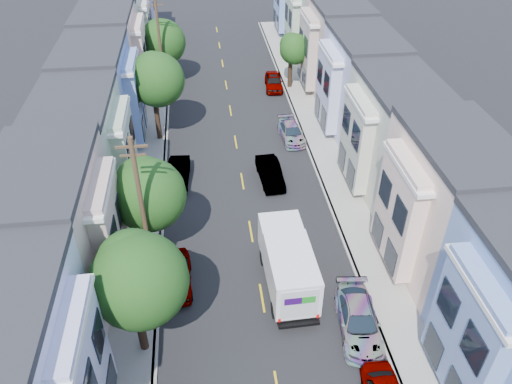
{
  "coord_description": "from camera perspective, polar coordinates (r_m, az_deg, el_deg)",
  "views": [
    {
      "loc": [
        -2.7,
        -19.66,
        22.36
      ],
      "look_at": [
        0.54,
        7.51,
        2.2
      ],
      "focal_mm": 35.0,
      "sensor_mm": 36.0,
      "label": 1
    }
  ],
  "objects": [
    {
      "name": "curb_right",
      "position": [
        42.12,
        6.27,
        4.21
      ],
      "size": [
        0.3,
        70.0,
        0.15
      ],
      "primitive_type": "cube",
      "color": "gray",
      "rests_on": "ground"
    },
    {
      "name": "fedex_truck",
      "position": [
        29.38,
        3.65,
        -8.15
      ],
      "size": [
        2.56,
        6.66,
        3.19
      ],
      "rotation": [
        0.0,
        0.0,
        0.02
      ],
      "color": "silver",
      "rests_on": "ground"
    },
    {
      "name": "utility_pole_near",
      "position": [
        27.89,
        -12.73,
        -2.77
      ],
      "size": [
        1.6,
        0.26,
        10.0
      ],
      "color": "#42301E",
      "rests_on": "ground"
    },
    {
      "name": "tree_c",
      "position": [
        30.11,
        -12.34,
        -0.37
      ],
      "size": [
        4.46,
        4.46,
        7.0
      ],
      "color": "black",
      "rests_on": "ground"
    },
    {
      "name": "townhouse_row_left",
      "position": [
        42.1,
        -17.28,
        2.48
      ],
      "size": [
        5.0,
        70.0,
        8.5
      ],
      "primitive_type": "cube",
      "color": "beige",
      "rests_on": "ground"
    },
    {
      "name": "tree_d",
      "position": [
        42.63,
        -11.35,
        12.43
      ],
      "size": [
        4.5,
        4.5,
        7.81
      ],
      "color": "black",
      "rests_on": "ground"
    },
    {
      "name": "parked_right_b",
      "position": [
        28.42,
        11.64,
        -14.16
      ],
      "size": [
        2.57,
        5.18,
        1.5
      ],
      "primitive_type": "imported",
      "rotation": [
        0.0,
        0.0,
        -0.1
      ],
      "color": "white",
      "rests_on": "ground"
    },
    {
      "name": "lead_sedan",
      "position": [
        38.51,
        1.62,
        2.21
      ],
      "size": [
        1.86,
        4.51,
        1.47
      ],
      "primitive_type": "imported",
      "rotation": [
        0.0,
        0.0,
        0.07
      ],
      "color": "black",
      "rests_on": "ground"
    },
    {
      "name": "parked_left_c",
      "position": [
        30.48,
        -9.02,
        -9.41
      ],
      "size": [
        1.82,
        4.5,
        1.45
      ],
      "primitive_type": "imported",
      "rotation": [
        0.0,
        0.0,
        0.02
      ],
      "color": "#9B9B9B",
      "rests_on": "ground"
    },
    {
      "name": "curb_left",
      "position": [
        41.34,
        -10.37,
        3.11
      ],
      "size": [
        0.3,
        70.0,
        0.15
      ],
      "primitive_type": "cube",
      "color": "gray",
      "rests_on": "ground"
    },
    {
      "name": "ground",
      "position": [
        29.89,
        0.7,
        -12.03
      ],
      "size": [
        160.0,
        160.0,
        0.0
      ],
      "primitive_type": "plane",
      "color": "black",
      "rests_on": "ground"
    },
    {
      "name": "parked_right_d",
      "position": [
        53.41,
        2.02,
        12.49
      ],
      "size": [
        2.08,
        4.68,
        1.48
      ],
      "primitive_type": "imported",
      "rotation": [
        0.0,
        0.0,
        -0.08
      ],
      "color": "black",
      "rests_on": "ground"
    },
    {
      "name": "sidewalk_left",
      "position": [
        41.46,
        -12.15,
        2.97
      ],
      "size": [
        2.6,
        70.0,
        0.15
      ],
      "primitive_type": "cube",
      "color": "gray",
      "rests_on": "ground"
    },
    {
      "name": "townhouse_row_right",
      "position": [
        43.51,
        12.86,
        4.47
      ],
      "size": [
        5.0,
        70.0,
        8.5
      ],
      "primitive_type": "cube",
      "color": "beige",
      "rests_on": "ground"
    },
    {
      "name": "parked_right_c",
      "position": [
        44.1,
        4.05,
        6.81
      ],
      "size": [
        2.12,
        4.47,
        1.31
      ],
      "primitive_type": "imported",
      "rotation": [
        0.0,
        0.0,
        0.07
      ],
      "color": "black",
      "rests_on": "ground"
    },
    {
      "name": "parked_left_d",
      "position": [
        38.82,
        -8.88,
        2.05
      ],
      "size": [
        1.86,
        4.5,
        1.47
      ],
      "primitive_type": "imported",
      "rotation": [
        0.0,
        0.0,
        -0.07
      ],
      "color": "#3C0716",
      "rests_on": "ground"
    },
    {
      "name": "tree_far_r",
      "position": [
        52.44,
        4.34,
        15.91
      ],
      "size": [
        3.1,
        3.1,
        5.7
      ],
      "color": "black",
      "rests_on": "ground"
    },
    {
      "name": "road_slab",
      "position": [
        41.33,
        -1.97,
        3.63
      ],
      "size": [
        12.0,
        70.0,
        0.02
      ],
      "primitive_type": "cube",
      "color": "black",
      "rests_on": "ground"
    },
    {
      "name": "utility_pole_far",
      "position": [
        50.8,
        -10.88,
        15.96
      ],
      "size": [
        1.6,
        0.26,
        10.0
      ],
      "color": "#42301E",
      "rests_on": "ground"
    },
    {
      "name": "sidewalk_right",
      "position": [
        42.41,
        7.99,
        4.3
      ],
      "size": [
        2.6,
        70.0,
        0.15
      ],
      "primitive_type": "cube",
      "color": "gray",
      "rests_on": "ground"
    },
    {
      "name": "tree_e",
      "position": [
        53.76,
        -10.69,
        16.46
      ],
      "size": [
        4.6,
        4.6,
        6.88
      ],
      "color": "black",
      "rests_on": "ground"
    },
    {
      "name": "tree_b",
      "position": [
        24.46,
        -13.39,
        -9.89
      ],
      "size": [
        4.7,
        4.7,
        7.44
      ],
      "color": "black",
      "rests_on": "ground"
    },
    {
      "name": "centerline",
      "position": [
        41.33,
        -1.97,
        3.61
      ],
      "size": [
        0.12,
        70.0,
        0.01
      ],
      "primitive_type": "cube",
      "color": "gold",
      "rests_on": "ground"
    }
  ]
}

